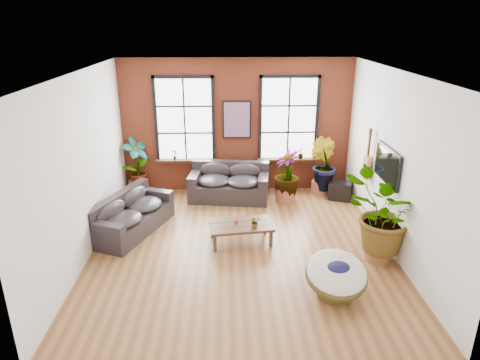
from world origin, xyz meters
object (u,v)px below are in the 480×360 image
Objects in this scene: sofa_left at (130,215)px; sofa_back at (229,183)px; papasan_chair at (336,275)px; coffee_table at (241,226)px.

sofa_back is at bearing -28.33° from sofa_left.
sofa_back is 4.62m from papasan_chair.
sofa_left is 2.47m from coffee_table.
sofa_back is at bearing 88.01° from coffee_table.
sofa_left is at bearing -133.57° from sofa_back.
papasan_chair is (1.74, -4.28, -0.02)m from sofa_back.
sofa_back reaches higher than sofa_left.
papasan_chair reaches higher than coffee_table.
coffee_table is (2.40, -0.59, -0.01)m from sofa_left.
coffee_table is at bearing 125.91° from papasan_chair.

